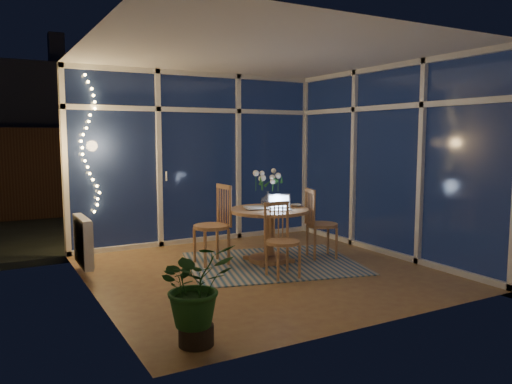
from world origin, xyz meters
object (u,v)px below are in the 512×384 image
chair_right (322,223)px  chair_front (283,240)px  flower_vase (268,199)px  potted_plant (196,298)px  chair_left (211,225)px  dining_table (269,235)px  laptop (280,202)px

chair_right → chair_front: bearing=135.3°
flower_vase → potted_plant: size_ratio=0.28×
chair_left → chair_front: (0.48, -0.96, -0.07)m
chair_left → dining_table: bearing=68.8°
dining_table → chair_right: chair_right is taller
chair_right → laptop: size_ratio=3.32×
potted_plant → laptop: bearing=43.7°
chair_right → flower_vase: bearing=75.4°
chair_right → chair_front: 1.10m
chair_left → flower_vase: (0.81, -0.05, 0.29)m
dining_table → chair_front: 0.75m
flower_vase → chair_right: bearing=-30.2°
chair_right → flower_vase: (-0.62, 0.36, 0.33)m
chair_right → potted_plant: 3.12m
chair_right → chair_front: (-0.96, -0.55, -0.04)m
laptop → potted_plant: 2.64m
chair_front → flower_vase: 1.03m
dining_table → potted_plant: potted_plant is taller
laptop → chair_right: bearing=24.9°
chair_right → dining_table: bearing=92.8°
laptop → flower_vase: bearing=108.3°
dining_table → potted_plant: 2.68m
flower_vase → potted_plant: (-1.92, -2.17, -0.43)m
chair_left → potted_plant: bearing=-28.3°
potted_plant → chair_front: bearing=38.4°
chair_right → flower_vase: chair_right is taller
dining_table → chair_left: chair_left is taller
chair_front → laptop: 0.71m
chair_left → chair_front: chair_left is taller
dining_table → chair_front: bearing=-107.8°
dining_table → flower_vase: flower_vase is taller
chair_front → laptop: (0.29, 0.54, 0.36)m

